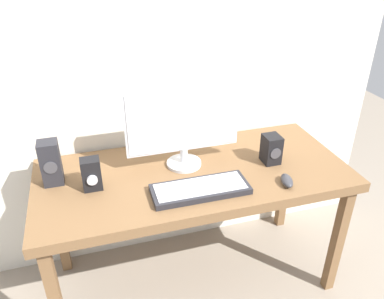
# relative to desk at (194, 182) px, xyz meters

# --- Properties ---
(ground_plane) EXTENTS (6.00, 6.00, 0.00)m
(ground_plane) POSITION_rel_desk_xyz_m (0.00, 0.00, -0.66)
(ground_plane) COLOR gray
(desk) EXTENTS (1.51, 0.67, 0.72)m
(desk) POSITION_rel_desk_xyz_m (0.00, 0.00, 0.00)
(desk) COLOR brown
(desk) RESTS_ON ground_plane
(monitor) EXTENTS (0.55, 0.17, 0.41)m
(monitor) POSITION_rel_desk_xyz_m (-0.03, 0.08, 0.29)
(monitor) COLOR silver
(monitor) RESTS_ON desk
(keyboard_primary) EXTENTS (0.44, 0.17, 0.03)m
(keyboard_primary) POSITION_rel_desk_xyz_m (-0.02, -0.18, 0.08)
(keyboard_primary) COLOR #232328
(keyboard_primary) RESTS_ON desk
(mouse) EXTENTS (0.08, 0.11, 0.04)m
(mouse) POSITION_rel_desk_xyz_m (0.38, -0.23, 0.09)
(mouse) COLOR #333338
(mouse) RESTS_ON desk
(speaker_right) EXTENTS (0.08, 0.10, 0.14)m
(speaker_right) POSITION_rel_desk_xyz_m (0.39, -0.03, 0.14)
(speaker_right) COLOR black
(speaker_right) RESTS_ON desk
(speaker_left) EXTENTS (0.09, 0.09, 0.21)m
(speaker_left) POSITION_rel_desk_xyz_m (-0.65, 0.09, 0.17)
(speaker_left) COLOR #232328
(speaker_left) RESTS_ON desk
(audio_controller) EXTENTS (0.08, 0.08, 0.15)m
(audio_controller) POSITION_rel_desk_xyz_m (-0.48, -0.01, 0.14)
(audio_controller) COLOR black
(audio_controller) RESTS_ON desk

